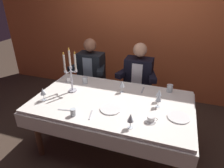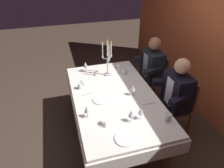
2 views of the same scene
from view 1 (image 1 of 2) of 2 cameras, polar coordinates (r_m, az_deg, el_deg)
The scene contains 21 objects.
ground_plane at distance 2.86m, azimuth -0.04°, elevation -17.48°, with size 12.00×12.00×0.00m, color #423228.
back_wall at distance 3.72m, azimuth 8.55°, elevation 16.42°, with size 6.00×0.12×2.70m, color #D56436.
dining_table at distance 2.47m, azimuth -0.05°, elevation -7.07°, with size 1.94×1.14×0.74m.
candelabra at distance 2.55m, azimuth -11.80°, elevation 3.20°, with size 0.15×0.17×0.59m.
dinner_plate_0 at distance 2.22m, azimuth 18.72°, elevation -9.07°, with size 0.24×0.24×0.01m, color white.
dinner_plate_1 at distance 2.24m, azimuth -0.38°, elevation -7.19°, with size 0.24×0.24×0.01m, color white.
wine_glass_0 at distance 2.54m, azimuth 2.94°, elevation -0.06°, with size 0.07×0.07×0.16m.
wine_glass_1 at distance 2.29m, azimuth 13.35°, elevation -3.93°, with size 0.07×0.07×0.16m.
wine_glass_2 at distance 2.49m, azimuth -19.36°, elevation -2.13°, with size 0.07×0.07×0.16m.
wine_glass_3 at distance 1.92m, azimuth 5.40°, elevation -9.80°, with size 0.07×0.07×0.16m.
wine_glass_4 at distance 2.39m, azimuth 13.43°, elevation -2.53°, with size 0.07×0.07×0.16m.
water_tumbler_0 at distance 2.16m, azimuth -11.17°, elevation -8.02°, with size 0.06×0.06×0.08m, color silver.
water_tumbler_1 at distance 2.83m, azimuth -7.77°, elevation 1.10°, with size 0.07×0.07×0.09m, color silver.
water_tumbler_2 at distance 2.68m, azimuth 16.37°, elevation -1.20°, with size 0.08×0.08×0.10m, color silver.
coffee_cup_0 at distance 2.08m, azimuth 11.17°, elevation -9.96°, with size 0.13×0.12×0.06m.
coffee_cup_1 at distance 2.93m, azimuth -12.28°, elevation 1.22°, with size 0.13×0.12×0.06m.
fork_0 at distance 2.66m, azimuth 8.89°, elevation -1.74°, with size 0.17×0.02×0.01m, color #B7B7BC.
fork_1 at distance 2.16m, azimuth -6.19°, elevation -8.87°, with size 0.17×0.02×0.01m, color #B7B7BC.
spoon_2 at distance 2.29m, azimuth -13.39°, elevation -7.32°, with size 0.17×0.02×0.01m, color #B7B7BC.
seated_diner_0 at distance 3.37m, azimuth -6.02°, elevation 4.60°, with size 0.63×0.48×1.24m.
seated_diner_1 at distance 3.14m, azimuth 7.68°, elevation 2.80°, with size 0.63×0.48×1.24m.
Camera 1 is at (0.66, -1.95, 1.99)m, focal length 31.60 mm.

